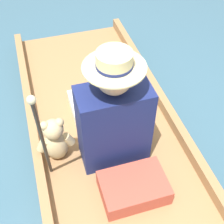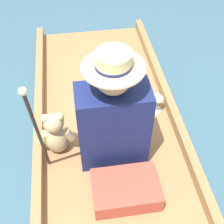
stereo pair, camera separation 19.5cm
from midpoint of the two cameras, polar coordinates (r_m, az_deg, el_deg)
ground_plane at (r=2.33m, az=-2.12°, el=-9.58°), size 16.00×16.00×0.00m
punt_boat at (r=2.27m, az=-2.17°, el=-8.58°), size 1.09×3.24×0.22m
seat_cushion at (r=2.01m, az=1.13°, el=-13.80°), size 0.41×0.29×0.13m
seated_person at (r=2.04m, az=-3.12°, el=-0.82°), size 0.45×0.80×0.86m
teddy_bear at (r=2.13m, az=-12.94°, el=-5.23°), size 0.26×0.15×0.37m
wine_glass at (r=2.48m, az=4.39°, el=2.58°), size 0.10×0.10×0.13m
walking_cane at (r=1.73m, az=-15.96°, el=-4.42°), size 0.04×0.23×0.87m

